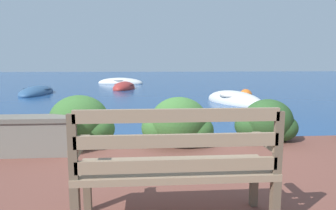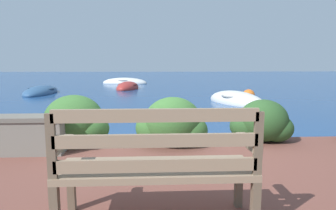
# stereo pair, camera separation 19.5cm
# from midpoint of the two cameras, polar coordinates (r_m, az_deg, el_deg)

# --- Properties ---
(ground_plane) EXTENTS (80.00, 80.00, 0.00)m
(ground_plane) POSITION_cam_midpoint_polar(r_m,az_deg,el_deg) (4.96, 1.81, -8.87)
(ground_plane) COLOR navy
(park_bench) EXTENTS (1.48, 0.48, 0.93)m
(park_bench) POSITION_cam_midpoint_polar(r_m,az_deg,el_deg) (2.26, 0.27, -11.20)
(park_bench) COLOR brown
(park_bench) RESTS_ON patio_terrace
(stone_wall) EXTENTS (1.71, 0.39, 0.52)m
(stone_wall) POSITION_cam_midpoint_polar(r_m,az_deg,el_deg) (4.58, -27.92, -5.03)
(stone_wall) COLOR slate
(stone_wall) RESTS_ON patio_terrace
(hedge_clump_left) EXTENTS (1.10, 0.79, 0.75)m
(hedge_clump_left) POSITION_cam_midpoint_polar(r_m,az_deg,el_deg) (4.72, -16.46, -3.27)
(hedge_clump_left) COLOR #38662D
(hedge_clump_left) RESTS_ON patio_terrace
(hedge_clump_centre) EXTENTS (1.07, 0.77, 0.73)m
(hedge_clump_centre) POSITION_cam_midpoint_polar(r_m,az_deg,el_deg) (4.45, 1.98, -3.75)
(hedge_clump_centre) COLOR #38662D
(hedge_clump_centre) RESTS_ON patio_terrace
(hedge_clump_right) EXTENTS (0.97, 0.70, 0.66)m
(hedge_clump_right) POSITION_cam_midpoint_polar(r_m,az_deg,el_deg) (4.94, 18.54, -3.31)
(hedge_clump_right) COLOR #284C23
(hedge_clump_right) RESTS_ON patio_terrace
(rowboat_nearest) EXTENTS (2.02, 2.87, 0.77)m
(rowboat_nearest) POSITION_cam_midpoint_polar(r_m,az_deg,el_deg) (10.83, 13.30, 0.63)
(rowboat_nearest) COLOR silver
(rowboat_nearest) RESTS_ON ground_plane
(rowboat_mid) EXTENTS (1.29, 3.20, 0.63)m
(rowboat_mid) POSITION_cam_midpoint_polar(r_m,az_deg,el_deg) (15.02, -22.69, 2.24)
(rowboat_mid) COLOR #2D517A
(rowboat_mid) RESTS_ON ground_plane
(rowboat_far) EXTENTS (1.49, 2.51, 0.71)m
(rowboat_far) POSITION_cam_midpoint_polar(r_m,az_deg,el_deg) (16.28, -7.34, 3.25)
(rowboat_far) COLOR #9E2D28
(rowboat_far) RESTS_ON ground_plane
(rowboat_outer) EXTENTS (3.17, 1.67, 0.72)m
(rowboat_outer) POSITION_cam_midpoint_polar(r_m,az_deg,el_deg) (20.16, -7.97, 4.19)
(rowboat_outer) COLOR silver
(rowboat_outer) RESTS_ON ground_plane
(mooring_buoy) EXTENTS (0.56, 0.56, 0.51)m
(mooring_buoy) POSITION_cam_midpoint_polar(r_m,az_deg,el_deg) (12.71, 15.52, 1.76)
(mooring_buoy) COLOR orange
(mooring_buoy) RESTS_ON ground_plane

